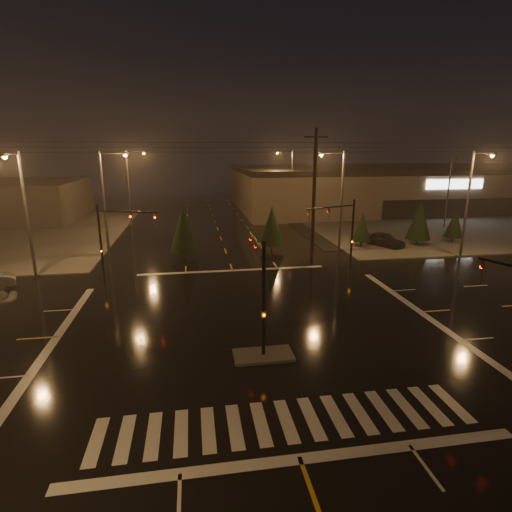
% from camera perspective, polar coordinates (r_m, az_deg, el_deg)
% --- Properties ---
extents(ground, '(140.00, 140.00, 0.00)m').
position_cam_1_polar(ground, '(24.31, -0.64, -9.62)').
color(ground, black).
rests_on(ground, ground).
extents(sidewalk_ne, '(36.00, 36.00, 0.12)m').
position_cam_1_polar(sidewalk_ne, '(62.43, 23.22, 4.50)').
color(sidewalk_ne, '#4D4A45').
rests_on(sidewalk_ne, ground).
extents(median_island, '(3.00, 1.60, 0.15)m').
position_cam_1_polar(median_island, '(20.75, 1.05, -13.98)').
color(median_island, '#4D4A45').
rests_on(median_island, ground).
extents(crosswalk, '(15.00, 2.60, 0.01)m').
position_cam_1_polar(crosswalk, '(16.69, 4.35, -22.40)').
color(crosswalk, beige).
rests_on(crosswalk, ground).
extents(stop_bar_near, '(16.00, 0.50, 0.01)m').
position_cam_1_polar(stop_bar_near, '(15.20, 6.31, -26.87)').
color(stop_bar_near, beige).
rests_on(stop_bar_near, ground).
extents(stop_bar_far, '(16.00, 0.50, 0.01)m').
position_cam_1_polar(stop_bar_far, '(34.54, -3.37, -2.07)').
color(stop_bar_far, beige).
rests_on(stop_bar_far, ground).
extents(parking_lot, '(50.00, 24.00, 0.08)m').
position_cam_1_polar(parking_lot, '(63.66, 27.99, 4.12)').
color(parking_lot, black).
rests_on(parking_lot, ground).
extents(retail_building, '(60.20, 28.30, 7.20)m').
position_cam_1_polar(retail_building, '(78.15, 20.44, 9.46)').
color(retail_building, '#6E5D4E').
rests_on(retail_building, ground).
extents(signal_mast_median, '(0.25, 4.59, 6.00)m').
position_cam_1_polar(signal_mast_median, '(20.11, 0.63, -3.49)').
color(signal_mast_median, black).
rests_on(signal_mast_median, ground).
extents(signal_mast_ne, '(4.84, 1.86, 6.00)m').
position_cam_1_polar(signal_mast_ne, '(35.03, 12.37, 4.22)').
color(signal_mast_ne, black).
rests_on(signal_mast_ne, ground).
extents(signal_mast_nw, '(4.84, 1.86, 6.00)m').
position_cam_1_polar(signal_mast_nw, '(33.20, -19.87, 3.10)').
color(signal_mast_nw, black).
rests_on(signal_mast_nw, ground).
extents(streetlight_1, '(2.77, 0.32, 10.00)m').
position_cam_1_polar(streetlight_1, '(40.87, -20.53, 7.98)').
color(streetlight_1, '#38383A').
rests_on(streetlight_1, ground).
extents(streetlight_2, '(2.77, 0.32, 10.00)m').
position_cam_1_polar(streetlight_2, '(56.58, -17.49, 9.94)').
color(streetlight_2, '#38383A').
rests_on(streetlight_2, ground).
extents(streetlight_3, '(2.77, 0.32, 10.00)m').
position_cam_1_polar(streetlight_3, '(40.75, 11.76, 8.60)').
color(streetlight_3, '#38383A').
rests_on(streetlight_3, ground).
extents(streetlight_4, '(2.77, 0.32, 10.00)m').
position_cam_1_polar(streetlight_4, '(59.79, 4.89, 10.80)').
color(streetlight_4, '#38383A').
rests_on(streetlight_4, ground).
extents(streetlight_5, '(0.32, 2.77, 10.00)m').
position_cam_1_polar(streetlight_5, '(35.67, -30.21, 6.01)').
color(streetlight_5, '#38383A').
rests_on(streetlight_5, ground).
extents(streetlight_6, '(0.32, 2.77, 10.00)m').
position_cam_1_polar(streetlight_6, '(41.82, 28.28, 7.29)').
color(streetlight_6, '#38383A').
rests_on(streetlight_6, ground).
extents(utility_pole_1, '(2.20, 0.32, 12.00)m').
position_cam_1_polar(utility_pole_1, '(37.80, 8.29, 8.77)').
color(utility_pole_1, black).
rests_on(utility_pole_1, ground).
extents(conifer_0, '(1.92, 1.92, 3.71)m').
position_cam_1_polar(conifer_0, '(43.76, 14.89, 4.05)').
color(conifer_0, black).
rests_on(conifer_0, ground).
extents(conifer_1, '(2.62, 2.62, 4.79)m').
position_cam_1_polar(conifer_1, '(46.55, 22.32, 4.74)').
color(conifer_1, black).
rests_on(conifer_1, ground).
extents(conifer_2, '(1.98, 1.98, 3.79)m').
position_cam_1_polar(conifer_2, '(49.27, 26.51, 4.21)').
color(conifer_2, black).
rests_on(conifer_2, ground).
extents(conifer_3, '(2.72, 2.72, 4.95)m').
position_cam_1_polar(conifer_3, '(38.22, -10.32, 3.73)').
color(conifer_3, black).
rests_on(conifer_3, ground).
extents(conifer_4, '(2.53, 2.53, 4.65)m').
position_cam_1_polar(conifer_4, '(40.66, 2.30, 4.42)').
color(conifer_4, black).
rests_on(conifer_4, ground).
extents(car_parked, '(3.73, 4.83, 1.54)m').
position_cam_1_polar(car_parked, '(44.93, 17.82, 2.25)').
color(car_parked, black).
rests_on(car_parked, ground).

